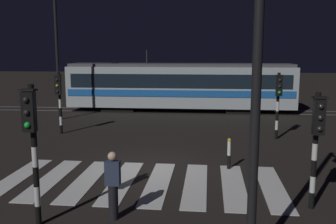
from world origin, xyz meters
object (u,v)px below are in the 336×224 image
at_px(street_lamp_trackside_left, 55,38).
at_px(bollard_island_edge, 229,154).
at_px(traffic_light_kerb_mid_left, 32,135).
at_px(pedestrian_waiting_at_kerb, 113,185).
at_px(tram, 180,86).
at_px(street_lamp_near_kerb, 261,20).
at_px(traffic_light_corner_far_left, 59,94).
at_px(traffic_light_corner_near_right, 317,134).
at_px(traffic_light_corner_far_right, 278,96).

xyz_separation_m(street_lamp_trackside_left, bollard_island_edge, (9.54, -8.61, -4.28)).
distance_m(traffic_light_kerb_mid_left, street_lamp_trackside_left, 14.53).
distance_m(pedestrian_waiting_at_kerb, bollard_island_edge, 5.29).
bearing_deg(pedestrian_waiting_at_kerb, tram, 88.15).
xyz_separation_m(street_lamp_near_kerb, tram, (-2.56, 19.02, -2.87)).
bearing_deg(street_lamp_trackside_left, pedestrian_waiting_at_kerb, -63.40).
height_order(street_lamp_trackside_left, bollard_island_edge, street_lamp_trackside_left).
height_order(traffic_light_corner_far_left, traffic_light_kerb_mid_left, traffic_light_kerb_mid_left).
bearing_deg(tram, traffic_light_corner_far_left, -124.96).
height_order(traffic_light_kerb_mid_left, tram, tram).
height_order(traffic_light_kerb_mid_left, street_lamp_near_kerb, street_lamp_near_kerb).
relative_size(traffic_light_kerb_mid_left, street_lamp_trackside_left, 0.44).
bearing_deg(tram, bollard_island_edge, -78.80).
distance_m(traffic_light_corner_near_right, tram, 16.62).
bearing_deg(street_lamp_trackside_left, tram, 30.55).
relative_size(traffic_light_corner_far_right, tram, 0.20).
distance_m(traffic_light_corner_far_left, traffic_light_kerb_mid_left, 10.31).
height_order(tram, pedestrian_waiting_at_kerb, tram).
height_order(street_lamp_trackside_left, tram, street_lamp_trackside_left).
height_order(traffic_light_corner_far_left, traffic_light_corner_near_right, traffic_light_corner_near_right).
bearing_deg(bollard_island_edge, pedestrian_waiting_at_kerb, -125.64).
bearing_deg(pedestrian_waiting_at_kerb, traffic_light_corner_far_left, 118.02).
relative_size(tram, bollard_island_edge, 13.83).
distance_m(traffic_light_corner_near_right, street_lamp_near_kerb, 4.42).
distance_m(traffic_light_corner_near_right, bollard_island_edge, 4.07).
bearing_deg(traffic_light_kerb_mid_left, street_lamp_near_kerb, -16.34).
bearing_deg(pedestrian_waiting_at_kerb, street_lamp_near_kerb, -32.55).
bearing_deg(traffic_light_corner_far_right, tram, 122.12).
bearing_deg(bollard_island_edge, traffic_light_corner_far_left, 148.28).
bearing_deg(traffic_light_corner_near_right, traffic_light_corner_far_left, 140.53).
bearing_deg(traffic_light_corner_far_right, traffic_light_kerb_mid_left, -127.21).
relative_size(traffic_light_corner_far_right, bollard_island_edge, 2.80).
bearing_deg(traffic_light_corner_far_left, traffic_light_corner_near_right, -39.47).
height_order(traffic_light_corner_near_right, tram, tram).
xyz_separation_m(traffic_light_corner_far_right, traffic_light_corner_far_left, (-10.49, 0.20, -0.06)).
height_order(traffic_light_corner_far_right, street_lamp_trackside_left, street_lamp_trackside_left).
xyz_separation_m(traffic_light_corner_far_left, street_lamp_near_kerb, (8.02, -11.21, 2.62)).
bearing_deg(street_lamp_near_kerb, traffic_light_corner_far_right, 77.33).
xyz_separation_m(traffic_light_corner_far_right, pedestrian_waiting_at_kerb, (-5.58, -9.02, -1.18)).
distance_m(traffic_light_corner_far_right, street_lamp_trackside_left, 12.96).
height_order(traffic_light_corner_far_left, pedestrian_waiting_at_kerb, traffic_light_corner_far_left).
bearing_deg(bollard_island_edge, traffic_light_corner_near_right, -58.94).
relative_size(traffic_light_kerb_mid_left, tram, 0.22).
bearing_deg(traffic_light_corner_far_right, street_lamp_near_kerb, -102.67).
bearing_deg(traffic_light_corner_far_left, street_lamp_near_kerb, -54.43).
relative_size(traffic_light_corner_near_right, pedestrian_waiting_at_kerb, 1.80).
xyz_separation_m(traffic_light_kerb_mid_left, bollard_island_edge, (4.78, 4.86, -1.66)).
height_order(tram, bollard_island_edge, tram).
relative_size(traffic_light_corner_near_right, street_lamp_near_kerb, 0.42).
xyz_separation_m(traffic_light_corner_far_right, traffic_light_corner_near_right, (-0.55, -7.99, -0.03)).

